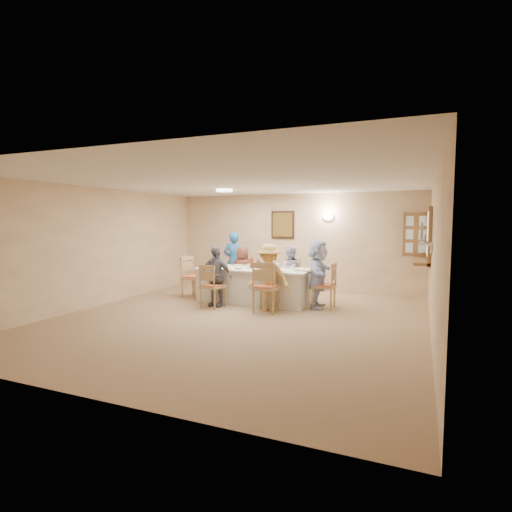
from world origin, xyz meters
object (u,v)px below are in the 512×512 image
at_px(chair_back_left, 244,276).
at_px(chair_back_right, 291,279).
at_px(caregiver, 234,261).
at_px(chair_front_right, 267,287).
at_px(chair_front_left, 213,286).
at_px(diner_front_right, 269,278).
at_px(diner_back_right, 290,273).
at_px(desk_fan, 424,235).
at_px(chair_right_end, 324,285).
at_px(serving_hatch, 429,236).
at_px(chair_left_end, 194,277).
at_px(dining_table, 254,285).
at_px(condiment_ketchup, 252,262).
at_px(diner_back_left, 242,271).
at_px(diner_right_end, 318,274).
at_px(diner_front_left, 216,276).

bearing_deg(chair_back_left, chair_back_right, -7.88).
bearing_deg(caregiver, chair_front_right, 119.21).
relative_size(chair_back_left, chair_front_left, 0.98).
bearing_deg(diner_front_right, chair_back_left, 128.04).
bearing_deg(caregiver, diner_back_right, 153.07).
bearing_deg(chair_front_left, desk_fan, -166.87).
bearing_deg(chair_front_right, chair_right_end, -141.27).
bearing_deg(serving_hatch, chair_left_end, -170.77).
bearing_deg(dining_table, chair_front_right, -53.13).
bearing_deg(chair_left_end, serving_hatch, -71.36).
height_order(chair_left_end, diner_back_right, diner_back_right).
distance_m(diner_front_right, condiment_ketchup, 0.97).
height_order(chair_back_left, diner_back_left, diner_back_left).
relative_size(diner_front_right, diner_right_end, 0.95).
xyz_separation_m(diner_back_right, condiment_ketchup, (-0.66, -0.68, 0.28)).
bearing_deg(diner_back_right, chair_back_right, -99.63).
relative_size(chair_left_end, diner_back_left, 0.81).
bearing_deg(diner_right_end, condiment_ketchup, 82.38).
bearing_deg(caregiver, serving_hatch, 164.90).
xyz_separation_m(diner_right_end, caregiver, (-2.47, 1.15, 0.06)).
height_order(chair_front_left, condiment_ketchup, condiment_ketchup).
xyz_separation_m(chair_front_left, diner_front_right, (1.20, 0.12, 0.22)).
bearing_deg(diner_back_right, diner_back_left, -9.63).
relative_size(serving_hatch, chair_back_left, 1.67).
relative_size(dining_table, diner_right_end, 1.77).
xyz_separation_m(serving_hatch, chair_left_end, (-5.07, -0.82, -1.01)).
bearing_deg(diner_back_left, condiment_ketchup, 121.58).
relative_size(chair_left_end, chair_right_end, 1.02).
distance_m(diner_front_left, condiment_ketchup, 0.90).
height_order(serving_hatch, chair_back_right, serving_hatch).
height_order(desk_fan, diner_back_left, desk_fan).
bearing_deg(diner_front_right, diner_back_right, 89.01).
bearing_deg(chair_left_end, diner_front_left, -116.18).
xyz_separation_m(chair_back_right, diner_back_left, (-1.20, -0.12, 0.14)).
xyz_separation_m(chair_back_left, diner_front_left, (0.00, -1.48, 0.19)).
bearing_deg(chair_left_end, chair_front_right, -101.00).
relative_size(chair_left_end, diner_back_right, 0.80).
relative_size(chair_back_left, chair_right_end, 0.94).
height_order(serving_hatch, chair_left_end, serving_hatch).
relative_size(chair_front_right, diner_front_left, 0.80).
distance_m(dining_table, diner_front_left, 0.94).
bearing_deg(chair_right_end, chair_front_right, -50.58).
relative_size(chair_front_left, caregiver, 0.60).
bearing_deg(condiment_ketchup, chair_back_left, 123.98).
bearing_deg(chair_back_right, desk_fan, -34.85).
bearing_deg(condiment_ketchup, chair_right_end, -0.02).
xyz_separation_m(diner_back_left, diner_right_end, (2.02, -0.68, 0.10)).
bearing_deg(diner_back_left, chair_left_end, 28.76).
distance_m(chair_right_end, diner_right_end, 0.26).
bearing_deg(condiment_ketchup, chair_front_left, -123.94).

